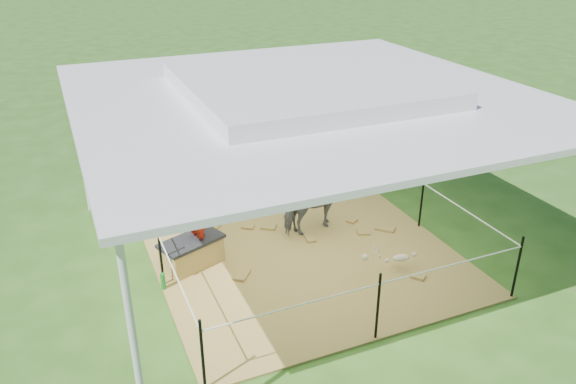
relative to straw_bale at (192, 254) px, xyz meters
name	(u,v)px	position (x,y,z in m)	size (l,w,h in m)	color
ground	(303,254)	(1.72, -0.34, -0.23)	(90.00, 90.00, 0.00)	#2D5919
hay_patch	(303,253)	(1.72, -0.34, -0.22)	(4.60, 4.60, 0.03)	brown
canopy_tent	(305,91)	(1.72, -0.34, 2.46)	(6.30, 6.30, 2.90)	silver
rope_fence	(303,219)	(1.72, -0.34, 0.41)	(4.54, 4.54, 1.00)	black
straw_bale	(192,254)	(0.00, 0.00, 0.00)	(0.91, 0.45, 0.40)	#A8873D
dark_cloth	(191,241)	(0.00, 0.00, 0.23)	(0.97, 0.50, 0.05)	black
woman	(195,209)	(0.10, 0.00, 0.75)	(0.40, 0.26, 1.09)	#B61E11
green_bottle	(163,281)	(-0.55, -0.45, -0.08)	(0.07, 0.07, 0.25)	#1B7C26
pony	(317,205)	(2.24, 0.22, 0.29)	(0.53, 1.17, 0.99)	#4C4C51
pink_hat	(317,175)	(2.24, 0.22, 0.86)	(0.31, 0.31, 0.14)	pink
foal	(401,256)	(2.90, -1.37, 0.02)	(0.81, 0.45, 0.45)	#C3B08F
trash_barrel	(325,104)	(5.17, 5.79, 0.22)	(0.58, 0.58, 0.90)	blue
picnic_table_near	(230,93)	(3.26, 8.25, 0.11)	(1.65, 1.19, 0.69)	#52361C
picnic_table_far	(330,71)	(7.14, 9.31, 0.17)	(1.94, 1.40, 0.81)	brown
distant_person	(248,86)	(3.69, 7.79, 0.37)	(0.58, 0.45, 1.20)	teal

